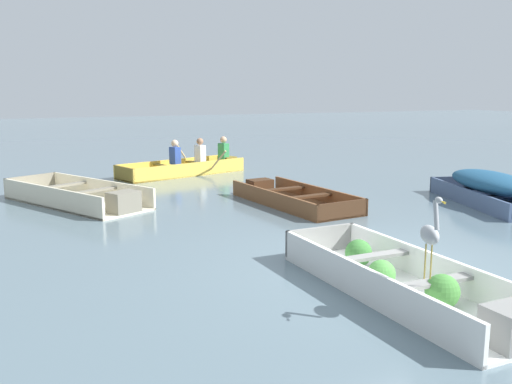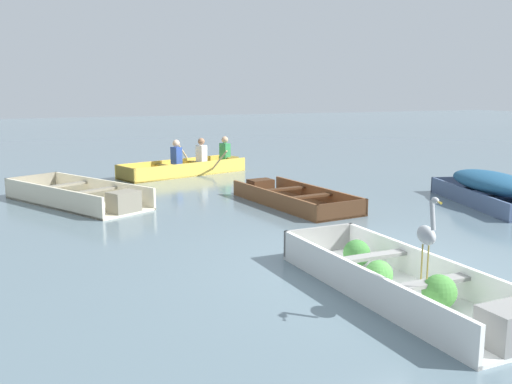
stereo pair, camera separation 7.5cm
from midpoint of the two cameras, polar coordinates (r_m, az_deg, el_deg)
ground_plane at (r=7.48m, az=13.20°, el=-7.11°), size 80.00×80.00×0.00m
dinghy_white_foreground at (r=6.39m, az=14.38°, el=-8.81°), size 1.16×3.35×0.39m
skiff_cream_near_moored at (r=11.42m, az=-17.28°, el=-0.56°), size 2.57×3.43×0.41m
skiff_slate_blue_mid_moored at (r=11.79m, az=22.35°, el=0.52°), size 1.79×3.14×0.63m
skiff_wooden_brown_far_moored at (r=11.10m, az=3.29°, el=-0.62°), size 1.45×3.09×0.31m
rowboat_yellow_with_crew at (r=15.01m, az=-6.83°, el=2.63°), size 3.51×2.23×0.92m
heron_on_dinghy at (r=5.69m, az=16.69°, el=-3.91°), size 0.23×0.45×0.84m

